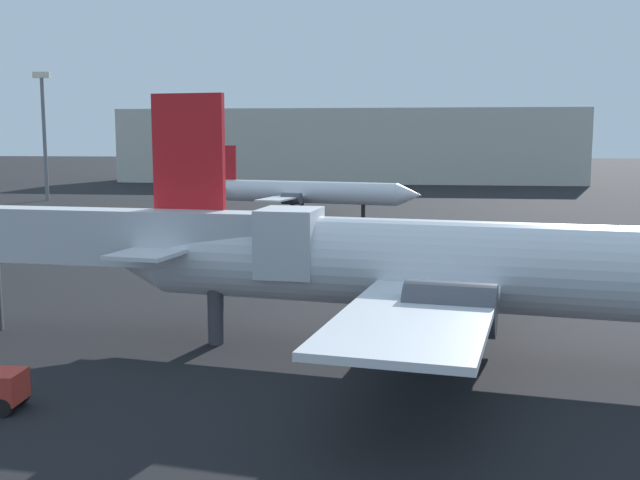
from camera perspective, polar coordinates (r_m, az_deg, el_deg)
airplane_at_gate at (r=30.93m, az=11.18°, el=-1.97°), size 35.26×24.82×10.75m
airplane_far_left at (r=84.18m, az=-1.21°, el=3.60°), size 25.88×16.61×7.81m
jet_bridge at (r=34.08m, az=-13.25°, el=-0.01°), size 17.74×3.67×5.94m
light_mast_left at (r=111.93m, az=-19.93°, el=7.89°), size 2.40×0.50×17.48m
terminal_building at (r=149.83m, az=2.20°, el=7.06°), size 87.46×18.74×13.88m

